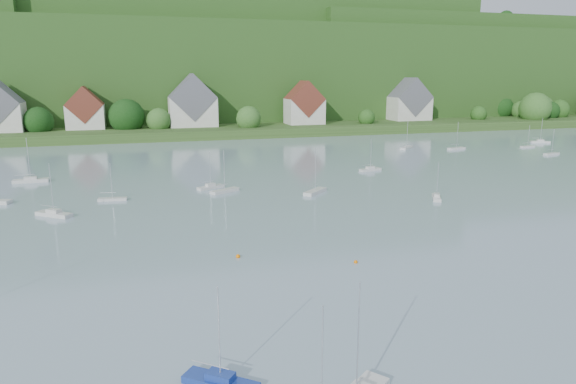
{
  "coord_description": "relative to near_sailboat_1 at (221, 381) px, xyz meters",
  "views": [
    {
      "loc": [
        -14.01,
        5.18,
        20.52
      ],
      "look_at": [
        6.39,
        75.0,
        4.0
      ],
      "focal_mm": 32.26,
      "sensor_mm": 36.0,
      "label": 1
    }
  ],
  "objects": [
    {
      "name": "mooring_buoy_2",
      "position": [
        18.19,
        19.11,
        -0.41
      ],
      "size": [
        0.42,
        0.42,
        0.42
      ],
      "primitive_type": "sphere",
      "color": "#FC7500",
      "rests_on": "ground"
    },
    {
      "name": "mooring_buoy_3",
      "position": [
        5.9,
        24.55,
        -0.41
      ],
      "size": [
        0.51,
        0.51,
        0.51
      ],
      "primitive_type": "sphere",
      "color": "#FC7500",
      "rests_on": "ground"
    },
    {
      "name": "near_sailboat_1",
      "position": [
        0.0,
        0.0,
        0.0
      ],
      "size": [
        5.08,
        4.52,
        7.2
      ],
      "rotation": [
        0.0,
        0.0,
        -0.68
      ],
      "color": "navy",
      "rests_on": "ground"
    },
    {
      "name": "village_building_2",
      "position": [
        14.65,
        151.7,
        9.86
      ],
      "size": [
        16.0,
        11.44,
        18.0
      ],
      "color": "beige",
      "rests_on": "far_shore_strip"
    },
    {
      "name": "far_sailboat_cluster",
      "position": [
        11.7,
        78.1,
        -0.04
      ],
      "size": [
        199.81,
        78.05,
        8.71
      ],
      "color": "silver",
      "rests_on": "ground"
    },
    {
      "name": "village_building_1",
      "position": [
        -20.35,
        152.7,
        8.34
      ],
      "size": [
        12.0,
        9.36,
        14.0
      ],
      "color": "beige",
      "rests_on": "far_shore_strip"
    },
    {
      "name": "forested_ridge",
      "position": [
        10.04,
        232.27,
        22.48
      ],
      "size": [
        620.0,
        181.22,
        69.89
      ],
      "color": "#1A4114",
      "rests_on": "ground"
    },
    {
      "name": "far_shore_strip",
      "position": [
        9.65,
        163.7,
        1.09
      ],
      "size": [
        600.0,
        60.0,
        3.0
      ],
      "primitive_type": "cube",
      "color": "#2C491B",
      "rests_on": "ground"
    },
    {
      "name": "village_building_3",
      "position": [
        54.65,
        149.7,
        9.02
      ],
      "size": [
        13.0,
        10.4,
        15.5
      ],
      "color": "beige",
      "rests_on": "far_shore_strip"
    },
    {
      "name": "village_building_4",
      "position": [
        99.65,
        153.7,
        9.18
      ],
      "size": [
        15.0,
        10.4,
        16.5
      ],
      "color": "beige",
      "rests_on": "far_shore_strip"
    }
  ]
}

